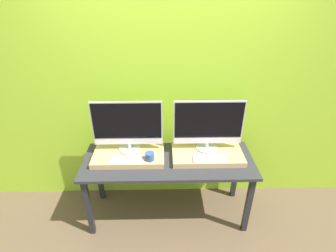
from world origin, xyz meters
name	(u,v)px	position (x,y,z in m)	size (l,w,h in m)	color
ground_plane	(169,235)	(0.00, 0.00, 0.00)	(12.00, 12.00, 0.00)	brown
wall_back	(167,90)	(0.00, 0.68, 1.30)	(8.00, 0.04, 2.60)	#9ED12D
workbench	(168,166)	(0.00, 0.31, 0.64)	(1.67, 0.61, 0.72)	#2D2D33
wooden_riser_left	(129,155)	(-0.39, 0.35, 0.75)	(0.69, 0.38, 0.06)	tan
monitor_left	(127,125)	(-0.39, 0.42, 1.05)	(0.67, 0.21, 0.52)	#B2B2B7
keyboard_left	(127,159)	(-0.39, 0.23, 0.78)	(0.31, 0.12, 0.01)	silver
mug	(150,156)	(-0.17, 0.23, 0.82)	(0.09, 0.09, 0.08)	#335693
wooden_riser_right	(207,154)	(0.39, 0.35, 0.75)	(0.69, 0.38, 0.06)	tan
monitor_right	(208,125)	(0.39, 0.42, 1.05)	(0.67, 0.21, 0.52)	#B2B2B7
keyboard_right	(209,158)	(0.39, 0.23, 0.78)	(0.31, 0.12, 0.01)	silver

